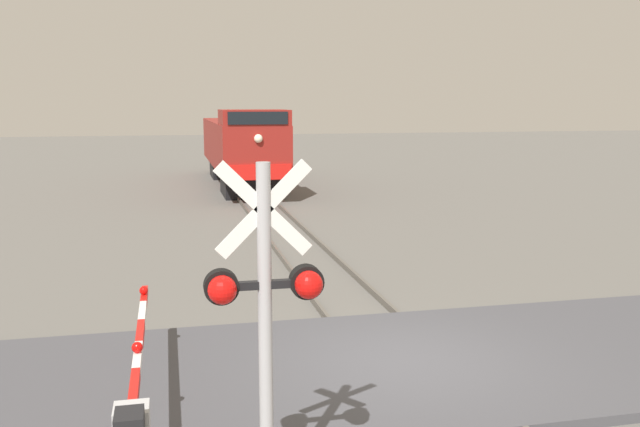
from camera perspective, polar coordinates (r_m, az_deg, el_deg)
name	(u,v)px	position (r m, az deg, el deg)	size (l,w,h in m)	color
ground_plane	(407,369)	(11.43, 7.30, -12.80)	(160.00, 160.00, 0.00)	#605E59
rail_track_left	(365,369)	(11.19, 3.77, -12.83)	(0.08, 80.00, 0.15)	#59544C
rail_track_right	(449,361)	(11.65, 10.71, -12.05)	(0.08, 80.00, 0.15)	#59544C
road_surface	(407,365)	(11.40, 7.31, -12.45)	(36.00, 4.93, 0.15)	#47474C
locomotive	(241,147)	(35.29, -6.67, 5.57)	(2.92, 14.73, 3.95)	black
crossing_signal	(265,308)	(6.75, -4.60, -7.86)	(1.18, 0.33, 3.75)	#ADADB2
crossing_gate	(135,417)	(8.18, -15.20, -16.08)	(0.36, 5.38, 1.34)	silver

